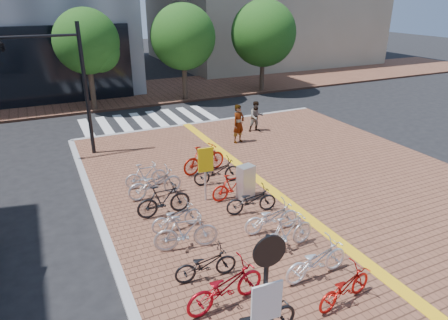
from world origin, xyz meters
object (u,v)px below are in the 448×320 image
bike_1 (225,286)px  bike_12 (251,200)px  pedestrian_a (239,124)px  notice_sign (266,294)px  bike_9 (316,260)px  yellow_sign (205,165)px  bike_7 (146,175)px  bike_15 (204,159)px  bike_10 (288,233)px  traffic_light_pole (49,68)px  bike_4 (176,217)px  pedestrian_b (256,116)px  bike_3 (186,232)px  bike_6 (155,183)px  bike_11 (272,217)px  bike_8 (345,287)px  utility_box (246,182)px  bike_5 (164,200)px  bike_14 (217,171)px  bike_13 (233,186)px  bike_2 (206,264)px

bike_1 → bike_12: (2.57, 3.42, -0.08)m
pedestrian_a → notice_sign: notice_sign is taller
bike_9 → bike_12: bike_9 is taller
yellow_sign → bike_7: bearing=128.5°
pedestrian_a → bike_15: bearing=-157.1°
bike_10 → traffic_light_pole: traffic_light_pole is taller
bike_4 → pedestrian_b: bearing=-48.8°
bike_3 → bike_6: 3.42m
bike_6 → bike_11: bearing=-150.1°
bike_7 → bike_15: size_ratio=0.81×
bike_1 → bike_4: (0.06, 3.53, -0.10)m
bike_8 → utility_box: (0.41, 5.49, 0.17)m
bike_7 → bike_8: bearing=-161.7°
bike_3 → yellow_sign: 2.96m
bike_7 → bike_12: (2.56, -3.32, -0.02)m
bike_11 → bike_9: bearing=-179.2°
bike_5 → bike_1: bearing=-179.5°
bike_5 → bike_6: bearing=-4.2°
bike_1 → bike_15: bearing=-26.2°
bike_3 → utility_box: 3.53m
yellow_sign → bike_11: bearing=-68.6°
bike_3 → yellow_sign: (1.60, 2.36, 0.81)m
bike_10 → bike_11: (0.10, 0.99, -0.07)m
bike_9 → bike_1: bearing=85.6°
bike_14 → bike_15: bike_15 is taller
bike_12 → bike_11: bearing=-171.0°
pedestrian_b → bike_13: bearing=-116.4°
bike_9 → bike_5: bearing=25.8°
bike_6 → traffic_light_pole: size_ratio=0.35×
bike_6 → bike_4: bearing=175.0°
bike_9 → bike_15: 7.10m
pedestrian_b → bike_1: bearing=-113.5°
bike_2 → bike_6: bearing=3.4°
bike_1 → pedestrian_a: (5.29, 9.56, 0.40)m
bike_7 → bike_10: 6.04m
bike_15 → bike_12: bearing=171.1°
bike_2 → pedestrian_a: pedestrian_a is taller
bike_15 → notice_sign: 9.52m
utility_box → bike_3: bearing=-146.1°
bike_6 → bike_15: bearing=-67.6°
bike_4 → bike_15: size_ratio=0.83×
bike_13 → traffic_light_pole: traffic_light_pole is taller
bike_2 → utility_box: (2.93, 3.35, 0.18)m
bike_2 → bike_14: size_ratio=0.87×
bike_13 → bike_14: bike_14 is taller
bike_2 → bike_6: (0.12, 4.80, 0.09)m
bike_5 → bike_14: size_ratio=0.96×
bike_1 → bike_11: size_ratio=1.13×
bike_6 → pedestrian_b: bearing=-59.0°
pedestrian_a → bike_12: bearing=-132.6°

